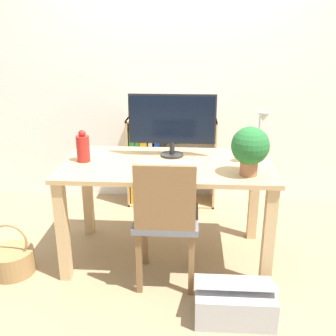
# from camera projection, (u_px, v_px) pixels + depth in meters

# --- Properties ---
(ground_plane) EXTENTS (10.00, 10.00, 0.00)m
(ground_plane) POSITION_uv_depth(u_px,v_px,m) (167.00, 255.00, 2.90)
(ground_plane) COLOR #997F5B
(wall_back) EXTENTS (8.00, 0.05, 2.60)m
(wall_back) POSITION_uv_depth(u_px,v_px,m) (175.00, 62.00, 3.52)
(wall_back) COLOR silver
(wall_back) RESTS_ON ground_plane
(desk) EXTENTS (1.42, 0.74, 0.72)m
(desk) POSITION_uv_depth(u_px,v_px,m) (167.00, 180.00, 2.70)
(desk) COLOR tan
(desk) RESTS_ON ground_plane
(monitor) EXTENTS (0.61, 0.16, 0.44)m
(monitor) POSITION_uv_depth(u_px,v_px,m) (172.00, 121.00, 2.72)
(monitor) COLOR #232326
(monitor) RESTS_ON desk
(keyboard) EXTENTS (0.39, 0.13, 0.02)m
(keyboard) POSITION_uv_depth(u_px,v_px,m) (169.00, 165.00, 2.59)
(keyboard) COLOR silver
(keyboard) RESTS_ON desk
(vase) EXTENTS (0.09, 0.09, 0.22)m
(vase) POSITION_uv_depth(u_px,v_px,m) (83.00, 147.00, 2.66)
(vase) COLOR #B2231E
(vase) RESTS_ON desk
(desk_lamp) EXTENTS (0.10, 0.19, 0.36)m
(desk_lamp) POSITION_uv_depth(u_px,v_px,m) (261.00, 132.00, 2.59)
(desk_lamp) COLOR #B7B7BC
(desk_lamp) RESTS_ON desk
(potted_plant) EXTENTS (0.23, 0.23, 0.30)m
(potted_plant) POSITION_uv_depth(u_px,v_px,m) (250.00, 148.00, 2.38)
(potted_plant) COLOR #9E6647
(potted_plant) RESTS_ON desk
(chair) EXTENTS (0.40, 0.40, 0.86)m
(chair) POSITION_uv_depth(u_px,v_px,m) (166.00, 218.00, 2.43)
(chair) COLOR slate
(chair) RESTS_ON ground_plane
(bookshelf) EXTENTS (0.80, 0.28, 0.82)m
(bookshelf) POSITION_uv_depth(u_px,v_px,m) (157.00, 166.00, 3.68)
(bookshelf) COLOR tan
(bookshelf) RESTS_ON ground_plane
(basket) EXTENTS (0.29, 0.29, 0.37)m
(basket) POSITION_uv_depth(u_px,v_px,m) (12.00, 260.00, 2.67)
(basket) COLOR #997547
(basket) RESTS_ON ground_plane
(storage_box) EXTENTS (0.46, 0.33, 0.25)m
(storage_box) POSITION_uv_depth(u_px,v_px,m) (234.00, 301.00, 2.25)
(storage_box) COLOR #B2B2B7
(storage_box) RESTS_ON ground_plane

